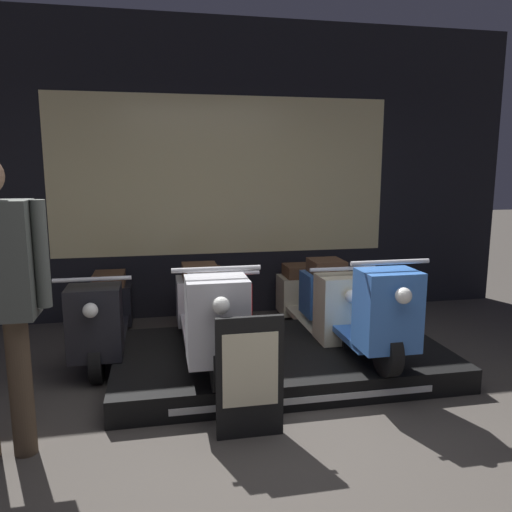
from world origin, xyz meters
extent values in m
plane|color=#423D38|center=(0.00, 0.00, 0.00)|extent=(30.00, 30.00, 0.00)
cube|color=black|center=(0.00, 3.06, 1.60)|extent=(6.68, 0.08, 3.20)
cube|color=beige|center=(0.00, 3.01, 1.55)|extent=(3.68, 0.01, 1.70)
cube|color=black|center=(0.23, 1.32, 0.09)|extent=(2.66, 1.45, 0.19)
cube|color=silver|center=(0.23, 0.59, 0.08)|extent=(1.86, 0.01, 0.05)
cylinder|color=black|center=(-0.37, 0.65, 0.36)|extent=(0.09, 0.35, 0.35)
cylinder|color=black|center=(-0.37, 1.99, 0.36)|extent=(0.09, 0.35, 0.35)
cube|color=#BCBCC1|center=(-0.37, 1.32, 0.36)|extent=(0.38, 1.24, 0.05)
cube|color=#BCBCC1|center=(-0.37, 0.67, 0.66)|extent=(0.40, 0.32, 0.56)
cube|color=#BCBCC1|center=(-0.37, 1.97, 0.45)|extent=(0.42, 0.37, 0.40)
cube|color=brown|center=(-0.37, 1.96, 0.72)|extent=(0.30, 0.33, 0.13)
cylinder|color=silver|center=(-0.37, 0.67, 1.00)|extent=(0.57, 0.03, 0.03)
sphere|color=white|center=(-0.37, 0.46, 0.82)|extent=(0.11, 0.11, 0.11)
cylinder|color=black|center=(0.83, 0.65, 0.36)|extent=(0.09, 0.35, 0.35)
cylinder|color=black|center=(0.83, 1.99, 0.36)|extent=(0.09, 0.35, 0.35)
cube|color=#386BBC|center=(0.83, 1.32, 0.36)|extent=(0.38, 1.24, 0.05)
cube|color=#386BBC|center=(0.83, 0.67, 0.66)|extent=(0.40, 0.32, 0.56)
cube|color=#386BBC|center=(0.83, 1.97, 0.45)|extent=(0.42, 0.37, 0.40)
cube|color=brown|center=(0.83, 1.96, 0.72)|extent=(0.30, 0.33, 0.13)
cylinder|color=silver|center=(0.83, 0.67, 1.00)|extent=(0.57, 0.03, 0.03)
sphere|color=white|center=(0.83, 0.46, 0.82)|extent=(0.11, 0.11, 0.11)
cylinder|color=black|center=(-1.22, 1.37, 0.18)|extent=(0.09, 0.35, 0.35)
cylinder|color=black|center=(-1.22, 2.71, 0.18)|extent=(0.09, 0.35, 0.35)
cube|color=black|center=(-1.22, 2.04, 0.17)|extent=(0.38, 1.24, 0.05)
cube|color=black|center=(-1.22, 1.40, 0.47)|extent=(0.40, 0.32, 0.56)
cube|color=black|center=(-1.22, 2.69, 0.27)|extent=(0.42, 0.37, 0.40)
cube|color=brown|center=(-1.22, 2.68, 0.53)|extent=(0.30, 0.33, 0.13)
cylinder|color=silver|center=(-1.22, 1.39, 0.81)|extent=(0.57, 0.03, 0.03)
sphere|color=white|center=(-1.22, 1.18, 0.63)|extent=(0.11, 0.11, 0.11)
cylinder|color=black|center=(-0.23, 1.37, 0.18)|extent=(0.09, 0.35, 0.35)
cylinder|color=black|center=(-0.23, 2.71, 0.18)|extent=(0.09, 0.35, 0.35)
cube|color=red|center=(-0.23, 2.04, 0.17)|extent=(0.38, 1.24, 0.05)
cube|color=red|center=(-0.23, 1.40, 0.47)|extent=(0.40, 0.32, 0.56)
cube|color=red|center=(-0.23, 2.69, 0.27)|extent=(0.42, 0.37, 0.40)
cube|color=brown|center=(-0.23, 2.68, 0.53)|extent=(0.30, 0.33, 0.13)
cylinder|color=silver|center=(-0.23, 1.39, 0.81)|extent=(0.57, 0.03, 0.03)
sphere|color=white|center=(-0.23, 1.18, 0.63)|extent=(0.11, 0.11, 0.11)
cylinder|color=black|center=(0.77, 1.37, 0.18)|extent=(0.09, 0.35, 0.35)
cylinder|color=black|center=(0.77, 2.71, 0.18)|extent=(0.09, 0.35, 0.35)
cube|color=beige|center=(0.77, 2.04, 0.17)|extent=(0.38, 1.24, 0.05)
cube|color=beige|center=(0.77, 1.40, 0.47)|extent=(0.40, 0.32, 0.56)
cube|color=beige|center=(0.77, 2.69, 0.27)|extent=(0.42, 0.37, 0.40)
cube|color=brown|center=(0.77, 2.68, 0.53)|extent=(0.30, 0.33, 0.13)
cylinder|color=silver|center=(0.77, 1.39, 0.81)|extent=(0.57, 0.03, 0.03)
sphere|color=white|center=(0.77, 1.18, 0.63)|extent=(0.11, 0.11, 0.11)
cylinder|color=#473828|center=(-1.53, 0.44, 0.41)|extent=(0.13, 0.13, 0.82)
cylinder|color=#474C47|center=(-1.36, 0.44, 1.17)|extent=(0.08, 0.08, 0.60)
cube|color=black|center=(-0.21, 0.36, 0.39)|extent=(0.42, 0.04, 0.77)
cube|color=beige|center=(-0.21, 0.34, 0.44)|extent=(0.34, 0.01, 0.46)
camera|label=1|loc=(-0.74, -2.44, 1.64)|focal=35.00mm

